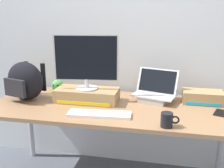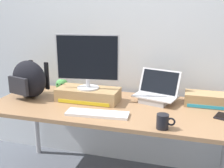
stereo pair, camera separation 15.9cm
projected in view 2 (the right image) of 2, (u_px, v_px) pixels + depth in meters
name	position (u px, v px, depth m)	size (l,w,h in m)	color
back_wall	(127.00, 31.00, 2.48)	(7.00, 0.10, 2.60)	silver
desk	(112.00, 113.00, 2.19)	(1.96, 0.78, 0.75)	#99704C
toner_box_yellow	(88.00, 94.00, 2.28)	(0.52, 0.24, 0.11)	#A88456
desktop_monitor	(87.00, 61.00, 2.20)	(0.52, 0.18, 0.45)	silver
open_laptop	(156.00, 96.00, 2.25)	(0.39, 0.30, 0.26)	#ADADB2
external_keyboard	(97.00, 114.00, 1.98)	(0.47, 0.17, 0.02)	white
messenger_backpack	(29.00, 79.00, 2.35)	(0.39, 0.31, 0.32)	black
coffee_mug	(163.00, 122.00, 1.75)	(0.12, 0.08, 0.10)	black
cell_phone	(222.00, 116.00, 1.95)	(0.12, 0.16, 0.01)	black
plush_toy	(62.00, 84.00, 2.56)	(0.11, 0.11, 0.11)	#56B256
toner_box_cyan	(205.00, 99.00, 2.17)	(0.32, 0.18, 0.10)	#A88456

